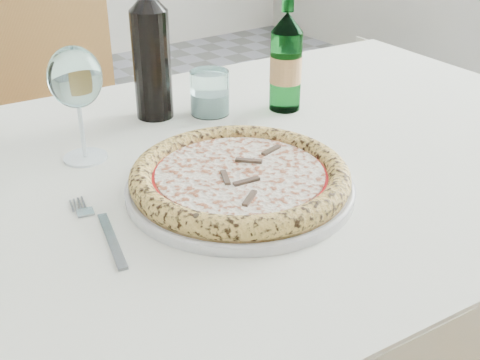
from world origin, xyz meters
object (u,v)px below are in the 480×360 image
Objects in this scene: plate at (240,187)px; wine_bottle at (151,54)px; tumbler at (210,96)px; beer_bottle at (286,62)px; wine_glass at (75,80)px; chair_far at (61,126)px; dining_table at (205,212)px; pizza at (240,176)px.

wine_bottle reaches higher than plate.
plate is 0.32m from tumbler.
plate is 1.42× the size of beer_bottle.
beer_bottle is at bearing -2.16° from wine_glass.
chair_far reaches higher than tumbler.
plate reaches higher than dining_table.
wine_glass is 0.66× the size of wine_bottle.
beer_bottle is (0.22, -0.70, 0.32)m from chair_far.
chair_far is 0.80m from beer_bottle.
tumbler is at bearing -82.44° from chair_far.
dining_table is 0.31m from wine_bottle.
pizza is 3.84× the size of tumbler.
dining_table is at bearing -100.52° from wine_bottle.
pizza is at bearing -93.17° from chair_far.
chair_far is (0.05, 0.82, -0.14)m from dining_table.
pizza is at bearing -140.18° from beer_bottle.
beer_bottle is at bearing 24.68° from dining_table.
tumbler is (0.14, 0.19, 0.12)m from dining_table.
wine_glass is at bearing 177.84° from beer_bottle.
dining_table is at bearing -93.56° from chair_far.
chair_far is at bearing 86.44° from dining_table.
wine_glass is at bearing -151.87° from wine_bottle.
wine_bottle is at bearing 82.58° from pizza.
pizza is at bearing 147.99° from plate.
wine_glass is at bearing 135.04° from dining_table.
dining_table is 6.79× the size of beer_bottle.
tumbler is at bearing 9.98° from wine_glass.
dining_table is at bearing 90.00° from plate.
tumbler is 0.29× the size of wine_bottle.
pizza reaches higher than plate.
wine_bottle is (0.04, 0.24, 0.20)m from dining_table.
plate is 1.17× the size of wine_bottle.
wine_bottle reaches higher than beer_bottle.
beer_bottle is 0.83× the size of wine_bottle.
dining_table is 5.62× the size of wine_bottle.
plate is at bearing -32.01° from pizza.
chair_far is at bearing 97.56° from tumbler.
chair_far is 0.79m from wine_glass.
tumbler is (0.14, 0.29, 0.03)m from plate.
plate is at bearing -90.00° from dining_table.
wine_glass is at bearing 120.15° from plate.
chair_far is 11.21× the size of tumbler.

